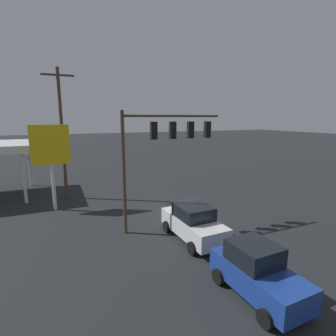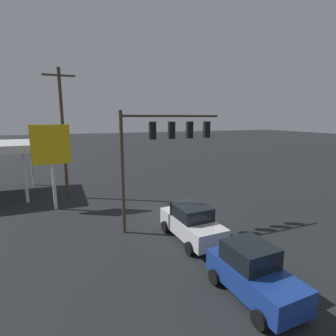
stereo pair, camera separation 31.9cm
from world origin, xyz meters
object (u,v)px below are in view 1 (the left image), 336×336
Objects in this scene: utility_pole at (62,132)px; price_sign at (50,149)px; sedan_waiting at (193,223)px; traffic_signal_assembly at (164,141)px; hatchback_crossing at (257,272)px.

utility_pole is 3.09m from price_sign.
traffic_signal_assembly is at bearing -163.48° from sedan_waiting.
price_sign is (0.90, 2.77, -1.03)m from utility_pole.
traffic_signal_assembly is 4.91m from sedan_waiting.
traffic_signal_assembly is 0.67× the size of utility_pole.
utility_pole is 13.21m from sedan_waiting.
sedan_waiting is at bearing 130.59° from price_sign.
price_sign is 1.58× the size of hatchback_crossing.
traffic_signal_assembly is 1.80× the size of hatchback_crossing.
traffic_signal_assembly is 1.14× the size of price_sign.
hatchback_crossing is (0.06, 5.02, -0.00)m from sedan_waiting.
traffic_signal_assembly is 10.05m from utility_pole.
price_sign is at bearing -154.48° from hatchback_crossing.
hatchback_crossing is at bearing -3.27° from sedan_waiting.
hatchback_crossing reaches higher than sedan_waiting.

